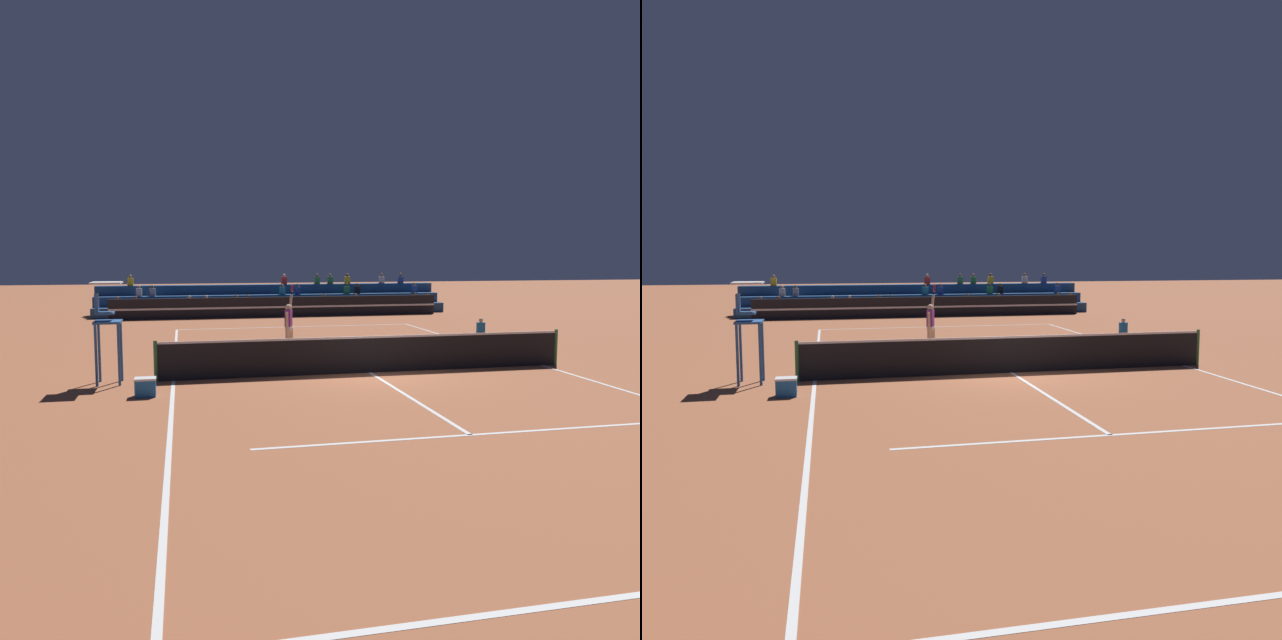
# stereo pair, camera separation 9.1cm
# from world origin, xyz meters

# --- Properties ---
(ground_plane) EXTENTS (120.00, 120.00, 0.00)m
(ground_plane) POSITION_xyz_m (0.00, 0.00, 0.00)
(ground_plane) COLOR #AD603D
(court_lines) EXTENTS (11.10, 23.90, 0.01)m
(court_lines) POSITION_xyz_m (0.00, 0.00, 0.00)
(court_lines) COLOR white
(court_lines) RESTS_ON ground
(tennis_net) EXTENTS (12.00, 0.10, 1.10)m
(tennis_net) POSITION_xyz_m (0.00, 0.00, 0.54)
(tennis_net) COLOR #2D6B38
(tennis_net) RESTS_ON ground
(sponsor_banner_wall) EXTENTS (18.00, 0.26, 1.10)m
(sponsor_banner_wall) POSITION_xyz_m (0.00, 16.89, 0.55)
(sponsor_banner_wall) COLOR black
(sponsor_banner_wall) RESTS_ON ground
(bleacher_stand) EXTENTS (20.01, 2.85, 2.28)m
(bleacher_stand) POSITION_xyz_m (0.01, 19.43, 0.65)
(bleacher_stand) COLOR navy
(bleacher_stand) RESTS_ON ground
(umpire_chair) EXTENTS (0.76, 0.84, 2.67)m
(umpire_chair) POSITION_xyz_m (-7.17, -0.00, 1.72)
(umpire_chair) COLOR #285699
(umpire_chair) RESTS_ON ground
(ball_kid_courtside) EXTENTS (0.30, 0.36, 0.84)m
(ball_kid_courtside) POSITION_xyz_m (6.54, 6.08, 0.33)
(ball_kid_courtside) COLOR black
(ball_kid_courtside) RESTS_ON ground
(tennis_player) EXTENTS (0.56, 1.08, 2.44)m
(tennis_player) POSITION_xyz_m (-1.70, 3.87, 0.99)
(tennis_player) COLOR beige
(tennis_player) RESTS_ON ground
(tennis_ball) EXTENTS (0.07, 0.07, 0.07)m
(tennis_ball) POSITION_xyz_m (-2.08, 2.86, 0.03)
(tennis_ball) COLOR #C6DB33
(tennis_ball) RESTS_ON ground
(equipment_cooler) EXTENTS (0.50, 0.38, 0.45)m
(equipment_cooler) POSITION_xyz_m (-6.12, -1.76, 0.23)
(equipment_cooler) COLOR #1E66B2
(equipment_cooler) RESTS_ON ground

